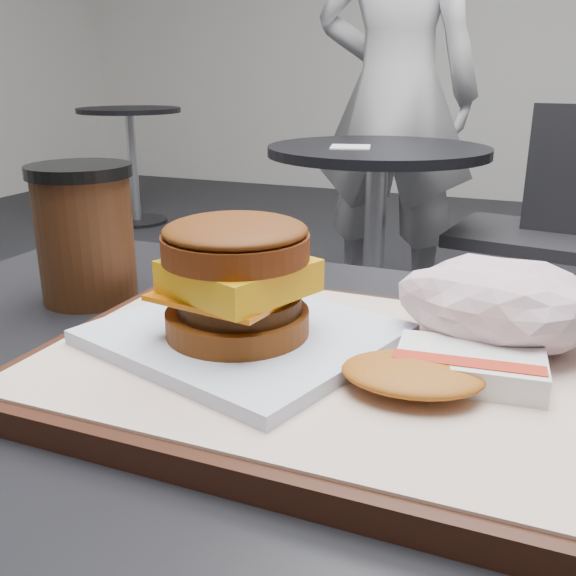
% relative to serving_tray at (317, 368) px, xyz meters
% --- Properties ---
extents(serving_tray, '(0.38, 0.28, 0.02)m').
position_rel_serving_tray_xyz_m(serving_tray, '(0.00, 0.00, 0.00)').
color(serving_tray, black).
rests_on(serving_tray, customer_table).
extents(breakfast_sandwich, '(0.23, 0.22, 0.09)m').
position_rel_serving_tray_xyz_m(breakfast_sandwich, '(-0.06, -0.00, 0.05)').
color(breakfast_sandwich, white).
rests_on(breakfast_sandwich, serving_tray).
extents(hash_brown, '(0.12, 0.10, 0.02)m').
position_rel_serving_tray_xyz_m(hash_brown, '(0.09, -0.01, 0.02)').
color(hash_brown, white).
rests_on(hash_brown, serving_tray).
extents(crumpled_wrapper, '(0.14, 0.11, 0.06)m').
position_rel_serving_tray_xyz_m(crumpled_wrapper, '(0.11, 0.07, 0.04)').
color(crumpled_wrapper, white).
rests_on(crumpled_wrapper, serving_tray).
extents(coffee_cup, '(0.09, 0.09, 0.13)m').
position_rel_serving_tray_xyz_m(coffee_cup, '(-0.26, 0.08, 0.06)').
color(coffee_cup, '#3A1D0D').
rests_on(coffee_cup, customer_table).
extents(neighbor_table, '(0.70, 0.70, 0.75)m').
position_rel_serving_tray_xyz_m(neighbor_table, '(-0.38, 1.63, -0.23)').
color(neighbor_table, black).
rests_on(neighbor_table, ground).
extents(napkin, '(0.15, 0.15, 0.00)m').
position_rel_serving_tray_xyz_m(napkin, '(-0.45, 1.55, -0.03)').
color(napkin, white).
rests_on(napkin, neighbor_table).
extents(neighbor_chair, '(0.63, 0.48, 0.88)m').
position_rel_serving_tray_xyz_m(neighbor_chair, '(0.13, 1.81, -0.27)').
color(neighbor_chair, '#9C9CA0').
rests_on(neighbor_chair, ground).
extents(patron, '(0.66, 0.44, 1.78)m').
position_rel_serving_tray_xyz_m(patron, '(-0.47, 2.20, 0.11)').
color(patron, '#B9B9BE').
rests_on(patron, ground).
extents(bg_table_mid, '(0.66, 0.66, 0.75)m').
position_rel_serving_tray_xyz_m(bg_table_mid, '(-2.43, 3.18, -0.22)').
color(bg_table_mid, black).
rests_on(bg_table_mid, ground).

